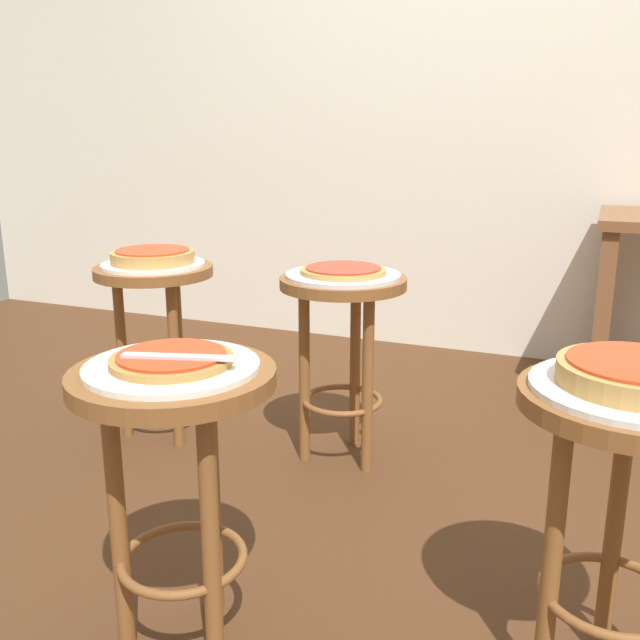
% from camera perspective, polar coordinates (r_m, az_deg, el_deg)
% --- Properties ---
extents(ground_plane, '(6.00, 6.00, 0.00)m').
position_cam_1_polar(ground_plane, '(2.20, 3.26, -14.06)').
color(ground_plane, '#4C2D19').
extents(back_wall, '(6.00, 0.10, 3.00)m').
position_cam_1_polar(back_wall, '(3.56, 13.02, 21.58)').
color(back_wall, silver).
rests_on(back_wall, ground_plane).
extents(stool_foreground, '(0.41, 0.41, 0.62)m').
position_cam_1_polar(stool_foreground, '(1.46, -11.49, -9.65)').
color(stool_foreground, brown).
rests_on(stool_foreground, ground_plane).
extents(serving_plate_foreground, '(0.34, 0.34, 0.01)m').
position_cam_1_polar(serving_plate_foreground, '(1.40, -11.83, -3.70)').
color(serving_plate_foreground, white).
rests_on(serving_plate_foreground, stool_foreground).
extents(pizza_foreground, '(0.24, 0.24, 0.02)m').
position_cam_1_polar(pizza_foreground, '(1.40, -11.87, -3.08)').
color(pizza_foreground, '#B78442').
rests_on(pizza_foreground, serving_plate_foreground).
extents(stool_middle, '(0.41, 0.41, 0.62)m').
position_cam_1_polar(stool_middle, '(1.44, 23.35, -11.08)').
color(stool_middle, brown).
rests_on(stool_middle, ground_plane).
extents(serving_plate_middle, '(0.37, 0.37, 0.01)m').
position_cam_1_polar(serving_plate_middle, '(1.38, 24.03, -5.08)').
color(serving_plate_middle, silver).
rests_on(serving_plate_middle, stool_middle).
extents(pizza_middle, '(0.28, 0.28, 0.05)m').
position_cam_1_polar(pizza_middle, '(1.37, 24.16, -3.96)').
color(pizza_middle, tan).
rests_on(pizza_middle, serving_plate_middle).
extents(stool_leftside, '(0.41, 0.41, 0.62)m').
position_cam_1_polar(stool_leftside, '(2.53, -13.07, 0.82)').
color(stool_leftside, brown).
rests_on(stool_leftside, ground_plane).
extents(serving_plate_leftside, '(0.35, 0.35, 0.01)m').
position_cam_1_polar(serving_plate_leftside, '(2.50, -13.29, 4.38)').
color(serving_plate_leftside, white).
rests_on(serving_plate_leftside, stool_leftside).
extents(pizza_leftside, '(0.28, 0.28, 0.05)m').
position_cam_1_polar(pizza_leftside, '(2.49, -13.32, 5.02)').
color(pizza_leftside, tan).
rests_on(pizza_leftside, serving_plate_leftside).
extents(stool_rear, '(0.41, 0.41, 0.62)m').
position_cam_1_polar(stool_rear, '(2.28, 1.84, -0.31)').
color(stool_rear, brown).
rests_on(stool_rear, ground_plane).
extents(serving_plate_rear, '(0.37, 0.37, 0.01)m').
position_cam_1_polar(serving_plate_rear, '(2.25, 1.88, 3.62)').
color(serving_plate_rear, silver).
rests_on(serving_plate_rear, stool_rear).
extents(pizza_rear, '(0.27, 0.27, 0.02)m').
position_cam_1_polar(pizza_rear, '(2.24, 1.88, 4.02)').
color(pizza_rear, tan).
rests_on(pizza_rear, serving_plate_rear).
extents(pizza_server_knife, '(0.22, 0.08, 0.01)m').
position_cam_1_polar(pizza_server_knife, '(1.36, -11.31, -2.92)').
color(pizza_server_knife, silver).
rests_on(pizza_server_knife, pizza_foreground).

